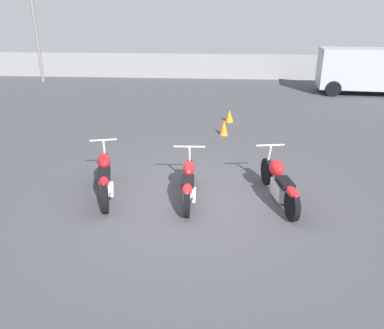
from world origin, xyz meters
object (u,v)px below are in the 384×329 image
at_px(light_pole_right, 32,1).
at_px(motorcycle_slot_2, 279,183).
at_px(parked_van, 372,69).
at_px(traffic_cone_near, 229,116).
at_px(traffic_cone_far, 224,128).
at_px(motorcycle_slot_0, 105,176).
at_px(motorcycle_slot_1, 188,182).

height_order(light_pole_right, motorcycle_slot_2, light_pole_right).
height_order(parked_van, traffic_cone_near, parked_van).
bearing_deg(traffic_cone_near, traffic_cone_far, -96.53).
distance_m(motorcycle_slot_0, motorcycle_slot_1, 1.71).
bearing_deg(traffic_cone_near, motorcycle_slot_0, -112.93).
relative_size(motorcycle_slot_1, traffic_cone_far, 4.10).
relative_size(motorcycle_slot_0, motorcycle_slot_2, 0.94).
distance_m(motorcycle_slot_2, traffic_cone_far, 4.55).
relative_size(traffic_cone_near, traffic_cone_far, 0.90).
bearing_deg(parked_van, motorcycle_slot_2, -20.87).
bearing_deg(parked_van, motorcycle_slot_0, -33.02).
height_order(motorcycle_slot_0, motorcycle_slot_2, motorcycle_slot_0).
bearing_deg(light_pole_right, motorcycle_slot_2, -50.23).
xyz_separation_m(parked_van, traffic_cone_near, (-6.59, -5.57, -0.94)).
xyz_separation_m(parked_van, traffic_cone_far, (-6.78, -7.15, -0.92)).
bearing_deg(light_pole_right, motorcycle_slot_1, -55.25).
distance_m(light_pole_right, parked_van, 17.38).
bearing_deg(motorcycle_slot_1, motorcycle_slot_0, 175.60).
distance_m(motorcycle_slot_0, traffic_cone_far, 5.09).
xyz_separation_m(light_pole_right, motorcycle_slot_0, (7.83, -13.72, -3.73)).
xyz_separation_m(motorcycle_slot_0, motorcycle_slot_2, (3.51, 0.09, -0.04)).
height_order(motorcycle_slot_1, traffic_cone_near, motorcycle_slot_1).
bearing_deg(traffic_cone_near, light_pole_right, 143.67).
height_order(motorcycle_slot_0, traffic_cone_far, motorcycle_slot_0).
distance_m(parked_van, traffic_cone_near, 8.69).
distance_m(light_pole_right, traffic_cone_far, 14.32).
bearing_deg(motorcycle_slot_2, parked_van, 52.88).
distance_m(motorcycle_slot_0, motorcycle_slot_2, 3.51).
relative_size(motorcycle_slot_2, traffic_cone_far, 4.52).
distance_m(motorcycle_slot_2, traffic_cone_near, 6.06).
bearing_deg(parked_van, light_pole_right, -91.78).
bearing_deg(motorcycle_slot_1, traffic_cone_near, 78.75).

